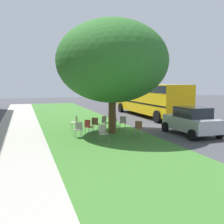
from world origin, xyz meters
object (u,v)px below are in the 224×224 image
object	(u,v)px
chair_10	(113,120)
chair_4	(105,122)
chair_2	(89,126)
school_bus	(149,97)
chair_9	(113,119)
street_tree	(112,61)
chair_0	(75,121)
chair_7	(78,128)
chair_8	(95,123)
chair_6	(111,118)
parked_car	(191,121)
chair_5	(139,127)
chair_3	(103,132)
chair_1	(123,122)

from	to	relation	value
chair_10	chair_4	bearing A→B (deg)	120.25
chair_2	chair_10	size ratio (longest dim) A/B	1.00
chair_2	school_bus	bearing A→B (deg)	-46.83
chair_4	chair_9	bearing A→B (deg)	-38.27
street_tree	chair_0	xyz separation A→B (m)	(2.05, 1.89, -3.76)
chair_7	chair_8	distance (m)	2.14
chair_8	school_bus	xyz separation A→B (m)	(5.96, -6.63, 1.24)
chair_6	parked_car	xyz separation A→B (m)	(-5.16, -3.15, 0.32)
street_tree	chair_5	size ratio (longest dim) A/B	7.65
chair_3	chair_8	world-z (taller)	same
chair_2	chair_7	xyz separation A→B (m)	(-0.76, 0.76, 0.00)
chair_2	parked_car	world-z (taller)	parked_car
chair_5	chair_1	bearing A→B (deg)	2.31
chair_1	chair_3	distance (m)	3.85
chair_2	school_bus	world-z (taller)	school_bus
chair_4	chair_10	distance (m)	0.77
street_tree	chair_3	size ratio (longest dim) A/B	7.65
chair_5	chair_6	bearing A→B (deg)	1.84
chair_0	chair_8	size ratio (longest dim) A/B	1.00
chair_5	chair_10	bearing A→B (deg)	9.51
chair_10	parked_car	xyz separation A→B (m)	(-3.71, -3.52, 0.32)
chair_4	chair_5	size ratio (longest dim) A/B	1.00
chair_6	chair_8	world-z (taller)	same
street_tree	chair_9	size ratio (longest dim) A/B	7.65
chair_3	chair_5	xyz separation A→B (m)	(0.80, -2.34, 0.00)
parked_car	school_bus	bearing A→B (deg)	-10.67
chair_1	chair_6	distance (m)	2.17
chair_7	chair_9	distance (m)	4.40
chair_3	chair_9	world-z (taller)	same
chair_6	chair_1	bearing A→B (deg)	-178.66
parked_car	chair_1	bearing A→B (deg)	46.08
chair_1	chair_2	xyz separation A→B (m)	(-0.93, 2.49, 0.00)
chair_8	school_bus	bearing A→B (deg)	-48.04
chair_3	chair_4	xyz separation A→B (m)	(3.46, -1.17, 0.00)
school_bus	chair_3	bearing A→B (deg)	142.08
chair_6	chair_7	world-z (taller)	same
chair_4	school_bus	distance (m)	8.17
chair_1	chair_9	size ratio (longest dim) A/B	1.00
chair_0	chair_1	size ratio (longest dim) A/B	1.00
chair_4	chair_9	size ratio (longest dim) A/B	1.00
street_tree	parked_car	xyz separation A→B (m)	(-2.10, -4.12, -3.44)
chair_3	parked_car	size ratio (longest dim) A/B	0.24
street_tree	school_bus	distance (m)	9.27
chair_1	parked_car	xyz separation A→B (m)	(-2.99, -3.10, 0.32)
chair_6	chair_10	xyz separation A→B (m)	(-1.45, 0.37, 0.00)
street_tree	chair_0	world-z (taller)	street_tree
chair_7	school_bus	size ratio (longest dim) A/B	0.08
chair_0	chair_6	bearing A→B (deg)	-70.53
school_bus	chair_1	bearing A→B (deg)	140.98
chair_2	chair_9	size ratio (longest dim) A/B	1.00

